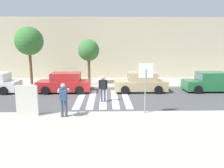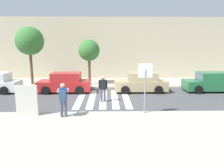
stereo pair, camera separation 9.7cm
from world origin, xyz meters
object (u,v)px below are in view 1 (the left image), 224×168
parked_car_red (65,83)px  parked_car_green (210,82)px  street_tree_west (29,41)px  stop_sign (146,77)px  parked_car_tan (141,83)px  street_tree_center (89,51)px  advertising_board (27,101)px  pedestrian_crossing (103,87)px  photographer_with_backpack (63,97)px

parked_car_red → parked_car_green: size_ratio=1.00×
street_tree_west → parked_car_green: bearing=-10.2°
stop_sign → street_tree_west: (-8.80, 8.50, 1.89)m
parked_car_tan → street_tree_center: bearing=149.0°
parked_car_green → advertising_board: 13.79m
street_tree_center → advertising_board: size_ratio=2.50×
pedestrian_crossing → parked_car_red: bearing=135.5°
stop_sign → parked_car_red: stop_sign is taller
parked_car_red → street_tree_west: 5.49m
parked_car_tan → street_tree_west: (-9.49, 2.72, 3.24)m
stop_sign → street_tree_center: street_tree_center is taller
parked_car_green → photographer_with_backpack: bearing=-148.8°
parked_car_red → street_tree_center: 3.93m
parked_car_green → street_tree_center: (-9.87, 2.57, 2.43)m
pedestrian_crossing → parked_car_green: size_ratio=0.42×
photographer_with_backpack → pedestrian_crossing: photographer_with_backpack is taller
street_tree_west → advertising_board: 9.71m
pedestrian_crossing → parked_car_green: pedestrian_crossing is taller
pedestrian_crossing → parked_car_red: size_ratio=0.42×
pedestrian_crossing → parked_car_tan: pedestrian_crossing is taller
parked_car_green → street_tree_west: (-15.08, 2.72, 3.24)m
parked_car_red → street_tree_center: street_tree_center is taller
street_tree_center → parked_car_green: bearing=-14.6°
street_tree_west → stop_sign: bearing=-44.0°
photographer_with_backpack → parked_car_tan: size_ratio=0.42×
street_tree_west → parked_car_red: bearing=-37.9°
street_tree_west → parked_car_tan: bearing=-16.0°
advertising_board → parked_car_tan: bearing=42.0°
parked_car_tan → stop_sign: bearing=-96.8°
parked_car_tan → street_tree_center: 5.55m
photographer_with_backpack → advertising_board: photographer_with_backpack is taller
photographer_with_backpack → advertising_board: 1.92m
stop_sign → parked_car_green: stop_sign is taller
pedestrian_crossing → street_tree_west: size_ratio=0.34×
photographer_with_backpack → parked_car_red: size_ratio=0.42×
parked_car_tan → street_tree_center: (-4.28, 2.57, 2.43)m
pedestrian_crossing → advertising_board: (-3.82, -3.11, -0.03)m
pedestrian_crossing → parked_car_tan: bearing=45.4°
stop_sign → street_tree_center: 9.15m
street_tree_center → advertising_board: bearing=-106.0°
stop_sign → parked_car_tan: size_ratio=0.65×
parked_car_green → street_tree_west: 15.66m
advertising_board → photographer_with_backpack: bearing=-6.8°
stop_sign → photographer_with_backpack: (-4.19, -0.55, -0.91)m
stop_sign → pedestrian_crossing: stop_sign is taller
parked_car_tan → advertising_board: size_ratio=2.56×
parked_car_red → street_tree_west: street_tree_west is taller
photographer_with_backpack → advertising_board: bearing=173.2°
pedestrian_crossing → street_tree_center: bearing=103.5°
pedestrian_crossing → parked_car_green: bearing=19.3°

